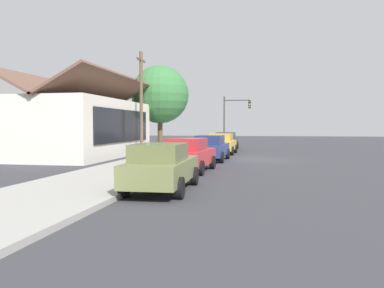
{
  "coord_description": "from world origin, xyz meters",
  "views": [
    {
      "loc": [
        -25.56,
        -0.72,
        2.16
      ],
      "look_at": [
        -1.13,
        3.9,
        1.02
      ],
      "focal_mm": 36.93,
      "sensor_mm": 36.0,
      "label": 1
    }
  ],
  "objects": [
    {
      "name": "utility_pole_wooden",
      "position": [
        1.87,
        8.2,
        3.93
      ],
      "size": [
        1.8,
        0.24,
        7.5
      ],
      "color": "brown",
      "rests_on": "ground"
    },
    {
      "name": "car_mustard",
      "position": [
        4.65,
        2.67,
        0.81
      ],
      "size": [
        4.42,
        2.14,
        1.59
      ],
      "rotation": [
        0.0,
        0.0,
        -0.02
      ],
      "color": "gold",
      "rests_on": "ground"
    },
    {
      "name": "car_navy",
      "position": [
        -1.38,
        2.66,
        0.81
      ],
      "size": [
        4.72,
        2.03,
        1.59
      ],
      "rotation": [
        0.0,
        0.0,
        -0.03
      ],
      "color": "navy",
      "rests_on": "ground"
    },
    {
      "name": "car_olive",
      "position": [
        -12.98,
        2.67,
        0.81
      ],
      "size": [
        4.59,
        2.01,
        1.59
      ],
      "rotation": [
        0.0,
        0.0,
        0.02
      ],
      "color": "olive",
      "rests_on": "ground"
    },
    {
      "name": "sidewalk_curb",
      "position": [
        0.0,
        5.6,
        0.08
      ],
      "size": [
        60.0,
        4.2,
        0.16
      ],
      "primitive_type": "cube",
      "color": "#A3A099",
      "rests_on": "ground"
    },
    {
      "name": "fire_hydrant_red",
      "position": [
        -9.31,
        4.2,
        0.5
      ],
      "size": [
        0.22,
        0.22,
        0.71
      ],
      "color": "red",
      "rests_on": "sidewalk_curb"
    },
    {
      "name": "car_cherry",
      "position": [
        -7.39,
        2.87,
        0.81
      ],
      "size": [
        4.51,
        2.14,
        1.59
      ],
      "rotation": [
        0.0,
        0.0,
        -0.05
      ],
      "color": "red",
      "rests_on": "ground"
    },
    {
      "name": "traffic_light_main",
      "position": [
        15.2,
        2.54,
        3.49
      ],
      "size": [
        0.37,
        2.79,
        5.2
      ],
      "color": "#383833",
      "rests_on": "ground"
    },
    {
      "name": "storefront_building",
      "position": [
        0.35,
        11.98,
        2.11
      ],
      "size": [
        12.83,
        6.32,
        5.68
      ],
      "color": "silver",
      "rests_on": "ground"
    },
    {
      "name": "ground_plane",
      "position": [
        0.0,
        0.0,
        0.0
      ],
      "size": [
        120.0,
        120.0,
        0.0
      ],
      "primitive_type": "plane",
      "color": "#38383D"
    },
    {
      "name": "car_charcoal",
      "position": [
        10.03,
        2.86,
        0.82
      ],
      "size": [
        4.76,
        2.04,
        1.59
      ],
      "rotation": [
        0.0,
        0.0,
        0.01
      ],
      "color": "#2D3035",
      "rests_on": "ground"
    },
    {
      "name": "shade_tree",
      "position": [
        8.56,
        8.63,
        4.94
      ],
      "size": [
        5.13,
        5.13,
        7.52
      ],
      "color": "brown",
      "rests_on": "ground"
    }
  ]
}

